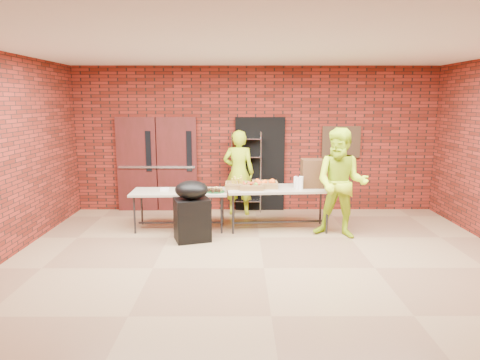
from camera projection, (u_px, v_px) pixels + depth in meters
name	position (u px, v px, depth m)	size (l,w,h in m)	color
room	(265.00, 162.00, 6.06)	(8.08, 7.08, 3.28)	#8B694B
double_doors	(157.00, 164.00, 9.54)	(1.78, 0.12, 2.10)	#4B1516
dark_doorway	(260.00, 164.00, 9.56)	(1.10, 0.06, 2.10)	black
bronze_plaque	(341.00, 142.00, 9.47)	(0.85, 0.04, 0.70)	#3C2818
wire_rack	(246.00, 172.00, 9.45)	(0.65, 0.22, 1.78)	#AAAAB1
table_left	(180.00, 194.00, 8.19)	(1.84, 0.79, 0.75)	tan
table_right	(279.00, 191.00, 8.20)	(2.03, 0.98, 0.81)	tan
basket_bananas	(238.00, 185.00, 8.14)	(0.46, 0.36, 0.14)	olive
basket_oranges	(265.00, 184.00, 8.18)	(0.48, 0.37, 0.15)	olive
basket_apples	(252.00, 186.00, 8.02)	(0.44, 0.34, 0.14)	olive
muffin_tray	(215.00, 190.00, 8.08)	(0.35, 0.35, 0.09)	#144D21
napkin_box	(165.00, 189.00, 8.20)	(0.16, 0.11, 0.05)	white
coffee_dispenser	(312.00, 173.00, 8.20)	(0.41, 0.37, 0.54)	#4F301B
cup_stack_front	(298.00, 183.00, 8.04)	(0.07, 0.07, 0.22)	white
cup_stack_mid	(301.00, 183.00, 7.97)	(0.08, 0.08, 0.25)	white
cup_stack_back	(296.00, 182.00, 8.18)	(0.07, 0.07, 0.22)	white
covered_grill	(192.00, 211.00, 7.54)	(0.71, 0.65, 1.08)	black
volunteer_woman	(239.00, 173.00, 9.23)	(0.67, 0.44, 1.84)	#B6DE18
volunteer_man	(341.00, 183.00, 7.66)	(0.96, 0.75, 1.98)	#B6DE18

